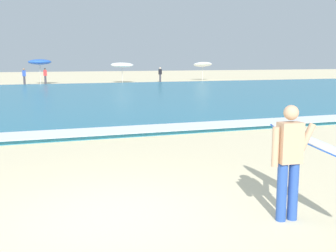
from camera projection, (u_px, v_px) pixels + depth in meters
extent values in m
plane|color=beige|center=(113.00, 217.00, 6.33)|extent=(160.00, 160.00, 0.00)
cube|color=teal|center=(44.00, 98.00, 25.20)|extent=(120.00, 28.00, 0.14)
cube|color=white|center=(66.00, 133.00, 12.70)|extent=(120.00, 1.52, 0.01)
cylinder|color=#284CA3|center=(282.00, 192.00, 6.11)|extent=(0.15, 0.15, 0.88)
cylinder|color=#284CA3|center=(293.00, 191.00, 6.16)|extent=(0.15, 0.15, 0.88)
cube|color=tan|center=(290.00, 143.00, 6.02)|extent=(0.36, 0.25, 0.60)
sphere|color=tan|center=(291.00, 113.00, 5.95)|extent=(0.22, 0.22, 0.22)
cylinder|color=tan|center=(275.00, 147.00, 5.97)|extent=(0.10, 0.10, 0.58)
cylinder|color=tan|center=(305.00, 140.00, 6.11)|extent=(0.32, 0.12, 0.51)
ellipsoid|color=white|center=(319.00, 144.00, 6.15)|extent=(0.47, 2.86, 0.28)
ellipsoid|color=blue|center=(319.00, 145.00, 6.16)|extent=(0.50, 2.97, 0.25)
cylinder|color=beige|center=(40.00, 74.00, 39.83)|extent=(0.05, 0.05, 2.08)
ellipsoid|color=blue|center=(40.00, 62.00, 39.65)|extent=(2.17, 2.17, 0.53)
cylinder|color=beige|center=(122.00, 74.00, 42.17)|extent=(0.05, 0.05, 1.78)
ellipsoid|color=white|center=(122.00, 65.00, 42.02)|extent=(2.30, 2.33, 0.62)
cylinder|color=beige|center=(203.00, 73.00, 47.55)|extent=(0.05, 0.05, 1.76)
ellipsoid|color=white|center=(203.00, 64.00, 47.40)|extent=(2.11, 2.14, 0.70)
cylinder|color=#383842|center=(24.00, 81.00, 38.74)|extent=(0.20, 0.20, 0.84)
cube|color=#2D4CA5|center=(24.00, 73.00, 38.63)|extent=(0.32, 0.20, 0.54)
sphere|color=#9E7051|center=(24.00, 69.00, 38.57)|extent=(0.20, 0.20, 0.20)
cylinder|color=#383842|center=(160.00, 78.00, 43.61)|extent=(0.20, 0.20, 0.84)
cube|color=black|center=(160.00, 72.00, 43.50)|extent=(0.32, 0.20, 0.54)
sphere|color=beige|center=(160.00, 68.00, 43.44)|extent=(0.20, 0.20, 0.20)
cylinder|color=#383842|center=(45.00, 80.00, 39.96)|extent=(0.20, 0.20, 0.84)
cube|color=red|center=(45.00, 73.00, 39.85)|extent=(0.32, 0.20, 0.54)
sphere|color=#9E7051|center=(45.00, 69.00, 39.79)|extent=(0.20, 0.20, 0.20)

